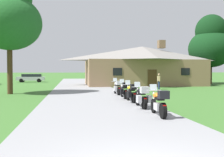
# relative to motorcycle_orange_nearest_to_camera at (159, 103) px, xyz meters

# --- Properties ---
(ground_plane) EXTENTS (500.00, 500.00, 0.00)m
(ground_plane) POSITION_rel_motorcycle_orange_nearest_to_camera_xyz_m (-2.27, 14.11, -0.62)
(ground_plane) COLOR #386628
(asphalt_driveway) EXTENTS (6.40, 80.00, 0.06)m
(asphalt_driveway) POSITION_rel_motorcycle_orange_nearest_to_camera_xyz_m (-2.27, 12.11, -0.59)
(asphalt_driveway) COLOR gray
(asphalt_driveway) RESTS_ON ground
(motorcycle_orange_nearest_to_camera) EXTENTS (0.66, 2.08, 1.30)m
(motorcycle_orange_nearest_to_camera) POSITION_rel_motorcycle_orange_nearest_to_camera_xyz_m (0.00, 0.00, 0.00)
(motorcycle_orange_nearest_to_camera) COLOR black
(motorcycle_orange_nearest_to_camera) RESTS_ON asphalt_driveway
(motorcycle_black_second_in_row) EXTENTS (0.73, 2.08, 1.30)m
(motorcycle_black_second_in_row) POSITION_rel_motorcycle_orange_nearest_to_camera_xyz_m (-0.05, 2.48, -0.01)
(motorcycle_black_second_in_row) COLOR black
(motorcycle_black_second_in_row) RESTS_ON asphalt_driveway
(motorcycle_yellow_third_in_row) EXTENTS (0.73, 2.08, 1.30)m
(motorcycle_yellow_third_in_row) POSITION_rel_motorcycle_orange_nearest_to_camera_xyz_m (0.00, 4.97, -0.01)
(motorcycle_yellow_third_in_row) COLOR black
(motorcycle_yellow_third_in_row) RESTS_ON asphalt_driveway
(motorcycle_white_fourth_in_row) EXTENTS (0.73, 2.08, 1.30)m
(motorcycle_white_fourth_in_row) POSITION_rel_motorcycle_orange_nearest_to_camera_xyz_m (-0.01, 7.14, -0.01)
(motorcycle_white_fourth_in_row) COLOR black
(motorcycle_white_fourth_in_row) RESTS_ON asphalt_driveway
(motorcycle_white_farthest_in_row) EXTENTS (0.74, 2.08, 1.30)m
(motorcycle_white_farthest_in_row) POSITION_rel_motorcycle_orange_nearest_to_camera_xyz_m (0.01, 9.92, -0.01)
(motorcycle_white_farthest_in_row) COLOR black
(motorcycle_white_farthest_in_row) RESTS_ON asphalt_driveway
(stone_lodge) EXTENTS (16.03, 9.38, 6.18)m
(stone_lodge) POSITION_rel_motorcycle_orange_nearest_to_camera_xyz_m (5.98, 23.97, 2.10)
(stone_lodge) COLOR #896B4C
(stone_lodge) RESTS_ON ground
(bystander_tan_shirt_near_lodge) EXTENTS (0.23, 0.55, 1.67)m
(bystander_tan_shirt_near_lodge) POSITION_rel_motorcycle_orange_nearest_to_camera_xyz_m (5.47, 15.68, 0.31)
(bystander_tan_shirt_near_lodge) COLOR navy
(bystander_tan_shirt_near_lodge) RESTS_ON ground
(tree_right_of_lodge) EXTENTS (6.62, 6.62, 10.41)m
(tree_right_of_lodge) POSITION_rel_motorcycle_orange_nearest_to_camera_xyz_m (17.18, 25.91, 5.46)
(tree_right_of_lodge) COLOR #422D19
(tree_right_of_lodge) RESTS_ON ground
(tree_left_near) EXTENTS (5.38, 5.38, 10.16)m
(tree_left_near) POSITION_rel_motorcycle_orange_nearest_to_camera_xyz_m (-8.75, 12.50, 6.00)
(tree_left_near) COLOR #422D19
(tree_left_near) RESTS_ON ground
(parked_silver_suv_far_left) EXTENTS (4.61, 1.94, 1.40)m
(parked_silver_suv_far_left) POSITION_rel_motorcycle_orange_nearest_to_camera_xyz_m (-10.46, 35.63, 0.16)
(parked_silver_suv_far_left) COLOR #ADAFB7
(parked_silver_suv_far_left) RESTS_ON ground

